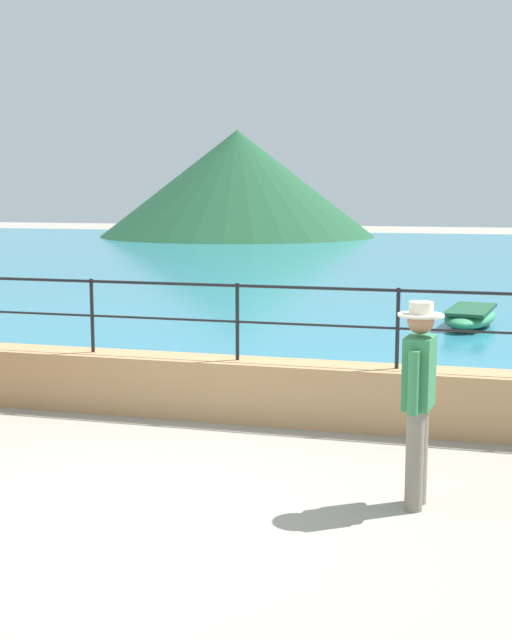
{
  "coord_description": "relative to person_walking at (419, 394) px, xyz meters",
  "views": [
    {
      "loc": [
        2.72,
        -5.99,
        2.63
      ],
      "look_at": [
        0.09,
        3.7,
        1.1
      ],
      "focal_mm": 47.1,
      "sensor_mm": 36.0,
      "label": 1
    }
  ],
  "objects": [
    {
      "name": "ground_plane",
      "position": [
        -2.25,
        -0.91,
        -0.98
      ],
      "size": [
        120.0,
        120.0,
        0.0
      ],
      "primitive_type": "plane",
      "color": "gray"
    },
    {
      "name": "promenade_wall",
      "position": [
        -2.25,
        2.29,
        -0.63
      ],
      "size": [
        20.0,
        0.56,
        0.7
      ],
      "primitive_type": "cube",
      "color": "tan",
      "rests_on": "ground"
    },
    {
      "name": "railing",
      "position": [
        -2.25,
        2.29,
        0.35
      ],
      "size": [
        18.44,
        0.04,
        0.9
      ],
      "color": "black",
      "rests_on": "promenade_wall"
    },
    {
      "name": "lake_water",
      "position": [
        -2.25,
        24.93,
        -0.95
      ],
      "size": [
        64.0,
        44.32,
        0.06
      ],
      "primitive_type": "cube",
      "color": "teal",
      "rests_on": "ground"
    },
    {
      "name": "hill_main",
      "position": [
        -13.65,
        40.9,
        2.13
      ],
      "size": [
        16.27,
        16.27,
        6.22
      ],
      "primitive_type": "cone",
      "color": "#1E4C2D",
      "rests_on": "ground"
    },
    {
      "name": "person_walking",
      "position": [
        0.0,
        0.0,
        0.0
      ],
      "size": [
        0.38,
        0.57,
        1.75
      ],
      "color": "slate",
      "rests_on": "ground"
    },
    {
      "name": "boat_0",
      "position": [
        0.27,
        9.68,
        -0.72
      ],
      "size": [
        1.22,
        2.4,
        0.36
      ],
      "color": "#338C59",
      "rests_on": "lake_water"
    }
  ]
}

